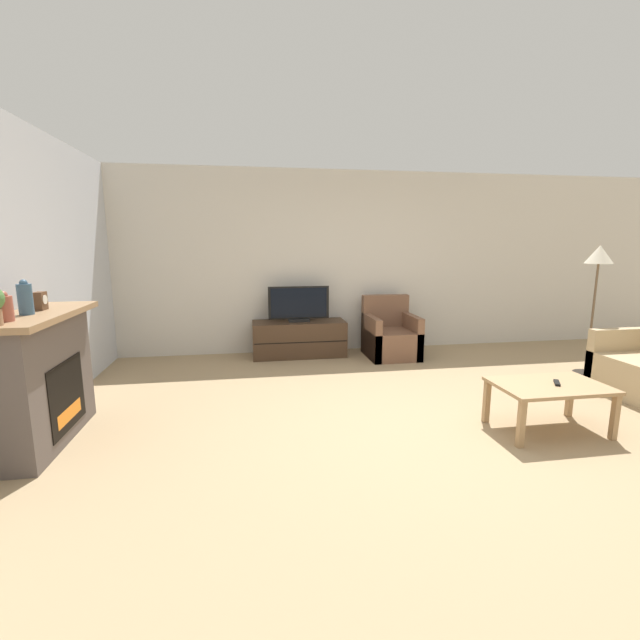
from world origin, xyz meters
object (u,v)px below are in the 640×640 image
at_px(floor_lamp, 598,264).
at_px(armchair, 390,337).
at_px(mantel_vase_left, 4,308).
at_px(remote, 557,383).
at_px(mantel_vase_centre_left, 25,298).
at_px(coffee_table, 549,390).
at_px(mantel_clock, 40,301).
at_px(fireplace, 39,378).
at_px(tv_stand, 299,339).
at_px(tv, 299,305).

bearing_deg(floor_lamp, armchair, 150.71).
distance_m(mantel_vase_left, remote, 4.39).
xyz_separation_m(mantel_vase_left, mantel_vase_centre_left, (0.00, 0.30, 0.03)).
bearing_deg(remote, mantel_vase_centre_left, -153.26).
distance_m(armchair, coffee_table, 2.72).
bearing_deg(floor_lamp, mantel_clock, -172.07).
xyz_separation_m(remote, floor_lamp, (1.58, 1.44, 0.95)).
bearing_deg(coffee_table, armchair, 101.80).
xyz_separation_m(armchair, floor_lamp, (2.20, -1.23, 1.10)).
distance_m(coffee_table, floor_lamp, 2.40).
relative_size(fireplace, armchair, 1.51).
distance_m(remote, floor_lamp, 2.34).
xyz_separation_m(mantel_vase_centre_left, tv_stand, (2.39, 2.52, -0.97)).
bearing_deg(mantel_clock, tv_stand, 43.74).
bearing_deg(tv, armchair, -9.99).
xyz_separation_m(fireplace, mantel_vase_left, (0.02, -0.39, 0.64)).
distance_m(mantel_vase_centre_left, tv, 3.50).
bearing_deg(coffee_table, remote, -6.34).
relative_size(coffee_table, remote, 6.35).
height_order(mantel_clock, floor_lamp, floor_lamp).
height_order(coffee_table, remote, remote).
bearing_deg(armchair, mantel_clock, -150.98).
bearing_deg(coffee_table, fireplace, 173.65).
distance_m(tv, remote, 3.50).
distance_m(fireplace, tv_stand, 3.43).
bearing_deg(tv, remote, -56.37).
height_order(fireplace, tv_stand, fireplace).
distance_m(tv_stand, remote, 3.49).
relative_size(mantel_clock, tv_stand, 0.11).
relative_size(fireplace, remote, 8.86).
height_order(mantel_vase_left, tv_stand, mantel_vase_left).
height_order(mantel_vase_left, remote, mantel_vase_left).
bearing_deg(mantel_clock, mantel_vase_left, -90.08).
distance_m(mantel_vase_centre_left, floor_lamp, 6.00).
bearing_deg(remote, tv_stand, 155.42).
relative_size(tv_stand, armchair, 1.54).
height_order(mantel_clock, tv_stand, mantel_clock).
distance_m(fireplace, mantel_vase_left, 0.75).
bearing_deg(remote, mantel_clock, -156.27).
distance_m(mantel_vase_centre_left, remote, 4.41).
xyz_separation_m(mantel_vase_left, armchair, (3.70, 2.58, -0.91)).
height_order(mantel_vase_left, tv, mantel_vase_left).
height_order(mantel_vase_left, floor_lamp, floor_lamp).
relative_size(tv_stand, floor_lamp, 0.84).
bearing_deg(armchair, mantel_vase_left, -145.13).
height_order(mantel_vase_centre_left, armchair, mantel_vase_centre_left).
xyz_separation_m(tv_stand, coffee_table, (1.87, -2.90, 0.11)).
distance_m(tv_stand, armchair, 1.33).
distance_m(mantel_vase_left, armchair, 4.61).
bearing_deg(tv_stand, mantel_vase_left, -130.36).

